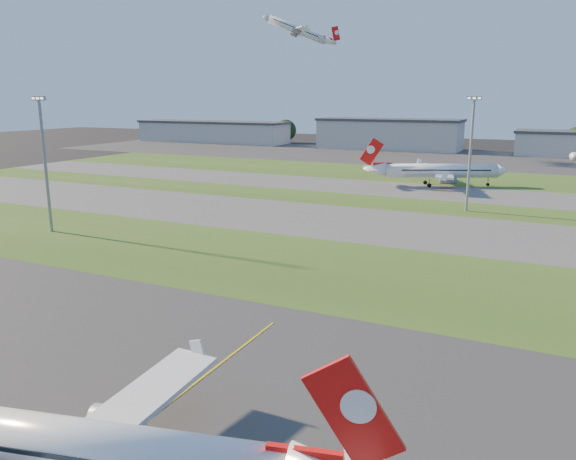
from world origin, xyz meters
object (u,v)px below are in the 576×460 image
Objects in this scene: light_mast_west at (44,156)px; light_mast_centre at (471,147)px; airliner_taxiing at (439,171)px; airliner_parked at (85,448)px.

light_mast_centre is (70.00, 56.00, 0.00)m from light_mast_west.
airliner_taxiing is 108.25m from light_mast_west.
airliner_taxiing is 1.45× the size of light_mast_centre.
light_mast_centre is at bearing 72.87° from airliner_parked.
airliner_taxiing is at bearing 79.03° from airliner_parked.
airliner_parked is 82.87m from light_mast_west.
light_mast_west is 1.00× the size of light_mast_centre.
light_mast_centre is (13.16, -35.54, 10.40)m from airliner_taxiing.
light_mast_west reaches higher than airliner_taxiing.
light_mast_west is at bearing 33.74° from airliner_taxiing.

